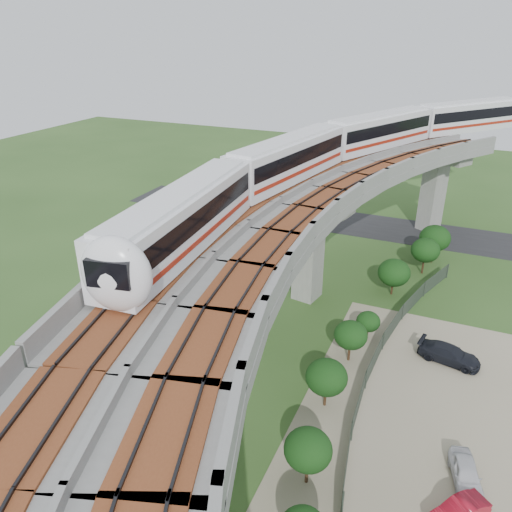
% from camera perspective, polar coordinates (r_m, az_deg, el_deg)
% --- Properties ---
extents(ground, '(160.00, 160.00, 0.00)m').
position_cam_1_polar(ground, '(37.48, -0.66, -11.62)').
color(ground, '#2F4F1F').
rests_on(ground, ground).
extents(dirt_lot, '(18.00, 26.00, 0.04)m').
position_cam_1_polar(dirt_lot, '(33.89, 21.19, -18.34)').
color(dirt_lot, gray).
rests_on(dirt_lot, ground).
extents(asphalt_road, '(60.00, 8.00, 0.03)m').
position_cam_1_polar(asphalt_road, '(62.84, 10.58, 3.76)').
color(asphalt_road, '#232326').
rests_on(asphalt_road, ground).
extents(viaduct, '(19.58, 73.98, 11.40)m').
position_cam_1_polar(viaduct, '(31.64, 5.63, 0.01)').
color(viaduct, '#99968E').
rests_on(viaduct, ground).
extents(metro_train, '(21.15, 58.77, 3.64)m').
position_cam_1_polar(metro_train, '(46.38, 11.22, 12.04)').
color(metro_train, white).
rests_on(metro_train, ground).
extents(fence, '(3.87, 38.73, 1.50)m').
position_cam_1_polar(fence, '(35.02, 14.54, -14.07)').
color(fence, '#2D382D').
rests_on(fence, ground).
extents(tree_0, '(3.09, 3.09, 4.02)m').
position_cam_1_polar(tree_0, '(53.51, 19.77, 1.94)').
color(tree_0, '#382314').
rests_on(tree_0, ground).
extents(tree_1, '(2.75, 2.75, 3.66)m').
position_cam_1_polar(tree_1, '(50.88, 18.79, 0.62)').
color(tree_1, '#382314').
rests_on(tree_1, ground).
extents(tree_2, '(2.88, 2.88, 3.42)m').
position_cam_1_polar(tree_2, '(46.21, 15.50, -1.84)').
color(tree_2, '#382314').
rests_on(tree_2, ground).
extents(tree_3, '(1.85, 1.85, 2.32)m').
position_cam_1_polar(tree_3, '(39.71, 12.71, -7.33)').
color(tree_3, '#382314').
rests_on(tree_3, ground).
extents(tree_4, '(2.41, 2.41, 3.23)m').
position_cam_1_polar(tree_4, '(36.64, 10.77, -8.87)').
color(tree_4, '#382314').
rests_on(tree_4, ground).
extents(tree_5, '(2.67, 2.67, 3.40)m').
position_cam_1_polar(tree_5, '(32.46, 8.07, -13.55)').
color(tree_5, '#382314').
rests_on(tree_5, ground).
extents(tree_6, '(2.56, 2.56, 3.45)m').
position_cam_1_polar(tree_6, '(27.83, 5.97, -21.15)').
color(tree_6, '#382314').
rests_on(tree_6, ground).
extents(car_white, '(2.19, 3.66, 1.17)m').
position_cam_1_polar(car_white, '(31.08, 22.87, -21.91)').
color(car_white, silver).
rests_on(car_white, dirt_lot).
extents(car_red, '(3.02, 3.25, 1.09)m').
position_cam_1_polar(car_red, '(29.33, 22.18, -25.44)').
color(car_red, maroon).
rests_on(car_red, dirt_lot).
extents(car_dark, '(4.62, 2.53, 1.27)m').
position_cam_1_polar(car_dark, '(39.33, 21.21, -10.41)').
color(car_dark, black).
rests_on(car_dark, dirt_lot).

